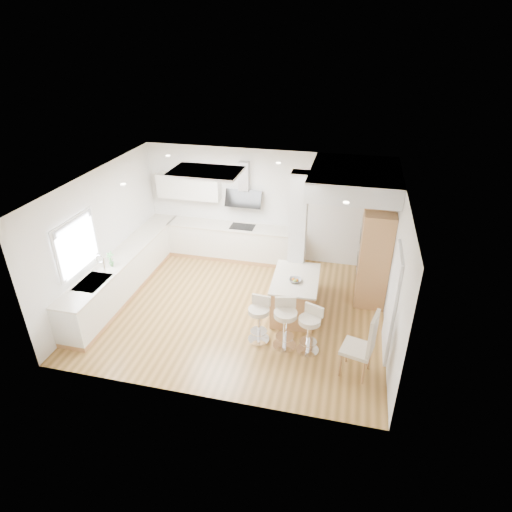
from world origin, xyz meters
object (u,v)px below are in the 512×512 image
(peninsula, at_px, (295,295))
(dining_chair, at_px, (365,343))
(bar_stool_b, at_px, (285,321))
(bar_stool_c, at_px, (310,327))
(bar_stool_a, at_px, (259,317))

(peninsula, height_order, dining_chair, dining_chair)
(bar_stool_b, height_order, dining_chair, dining_chair)
(peninsula, relative_size, bar_stool_b, 1.43)
(bar_stool_b, relative_size, bar_stool_c, 1.07)
(bar_stool_a, height_order, bar_stool_b, bar_stool_b)
(bar_stool_a, height_order, dining_chair, dining_chair)
(bar_stool_c, bearing_deg, bar_stool_b, -162.46)
(peninsula, bearing_deg, bar_stool_b, -93.15)
(bar_stool_c, bearing_deg, peninsula, 132.78)
(bar_stool_a, bearing_deg, peninsula, 68.44)
(bar_stool_a, height_order, bar_stool_c, bar_stool_c)
(peninsula, distance_m, bar_stool_c, 1.22)
(bar_stool_a, relative_size, dining_chair, 0.72)
(peninsula, height_order, bar_stool_c, bar_stool_c)
(bar_stool_c, xyz_separation_m, dining_chair, (0.96, -0.42, 0.16))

